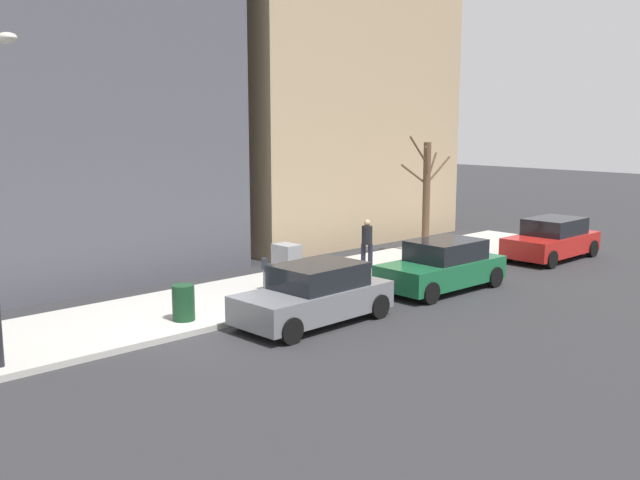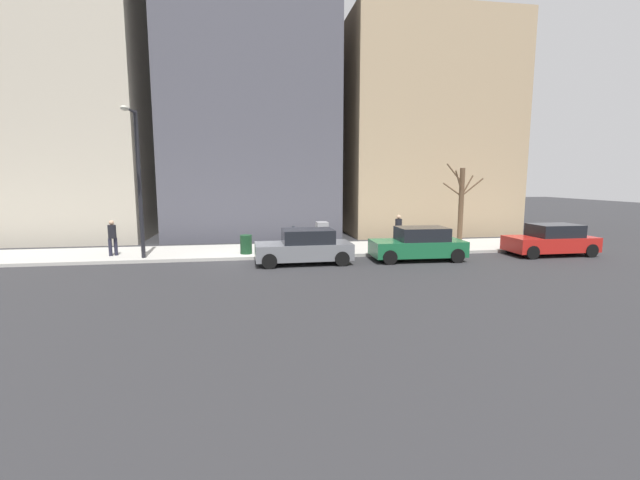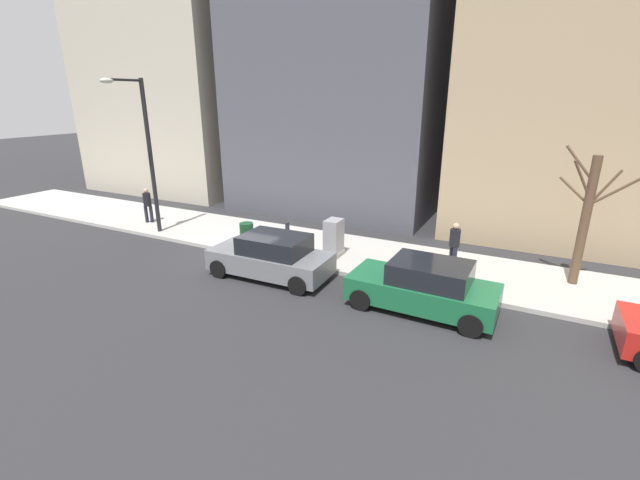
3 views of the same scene
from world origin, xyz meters
name	(u,v)px [view 3 (image 3 of 3)]	position (x,y,z in m)	size (l,w,h in m)	color
ground_plane	(238,255)	(0.00, 0.00, 0.00)	(120.00, 120.00, 0.00)	#2B2B2D
sidewalk	(266,239)	(2.00, 0.00, 0.07)	(4.00, 36.00, 0.15)	#B2AFA8
parked_car_green	(424,287)	(-1.20, -7.65, 0.74)	(2.01, 4.24, 1.52)	#196038
parked_car_grey	(271,257)	(-1.16, -2.39, 0.74)	(2.00, 4.24, 1.52)	slate
parking_meter	(288,236)	(0.45, -2.06, 0.98)	(0.14, 0.10, 1.35)	slate
utility_box	(334,238)	(1.30, -3.57, 0.85)	(0.83, 0.61, 1.43)	#A8A399
streetlamp	(144,145)	(0.28, 4.78, 4.02)	(1.97, 0.32, 6.50)	black
bare_tree	(585,218)	(2.60, -11.62, 2.37)	(1.01, 2.05, 4.40)	brown
trash_bin	(247,234)	(0.90, 0.18, 0.60)	(0.56, 0.56, 0.90)	#14381E
pedestrian_near_meter	(454,243)	(2.12, -7.85, 1.09)	(0.36, 0.36, 1.66)	#1E1E2D
pedestrian_midblock	(147,203)	(1.37, 6.31, 1.09)	(0.36, 0.37, 1.66)	#1E1E2D
office_tower_left	(604,69)	(11.02, -12.02, 7.06)	(11.04, 11.04, 14.12)	tan
office_tower_right	(185,0)	(10.79, 11.54, 11.75)	(10.58, 10.58, 23.49)	#BCB29E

